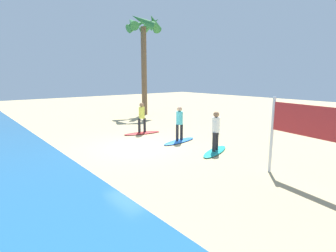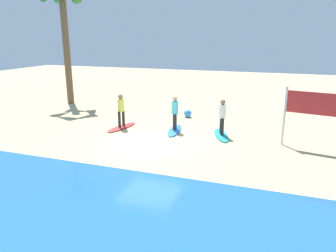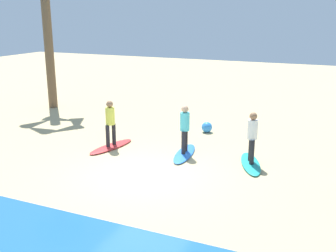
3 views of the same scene
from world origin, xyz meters
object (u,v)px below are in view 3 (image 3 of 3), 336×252
(surfboard_teal, at_px, (251,164))
(surfboard_red, at_px, (111,146))
(surfer_blue, at_px, (185,126))
(surfboard_blue, at_px, (184,153))
(beach_ball, at_px, (207,127))
(surfer_teal, at_px, (252,134))
(surfer_red, at_px, (110,120))

(surfboard_teal, relative_size, surfboard_red, 1.00)
(surfboard_teal, height_order, surfer_blue, surfer_blue)
(surfboard_teal, distance_m, surfboard_red, 4.99)
(surfboard_blue, distance_m, beach_ball, 2.89)
(surfer_teal, distance_m, surfer_red, 4.99)
(surfboard_teal, bearing_deg, surfer_red, -106.47)
(surfboard_blue, bearing_deg, surfer_blue, -0.00)
(surfer_blue, xyz_separation_m, surfer_red, (2.69, 0.37, 0.00))
(surfer_blue, bearing_deg, beach_ball, -86.64)
(surfboard_teal, xyz_separation_m, surfboard_blue, (2.29, -0.03, 0.00))
(surfer_blue, distance_m, beach_ball, 3.00)
(surfboard_blue, xyz_separation_m, beach_ball, (0.17, -2.88, 0.17))
(surfboard_red, bearing_deg, surfboard_blue, 108.90)
(surfboard_teal, height_order, surfer_teal, surfer_teal)
(surfboard_red, bearing_deg, surfer_red, 101.16)
(surfboard_teal, distance_m, surfer_teal, 0.99)
(surfboard_teal, distance_m, surfboard_blue, 2.29)
(surfboard_blue, relative_size, surfer_red, 1.28)
(surfboard_red, distance_m, surfer_red, 0.99)
(surfboard_red, height_order, beach_ball, beach_ball)
(surfboard_red, distance_m, beach_ball, 4.12)
(surfer_teal, xyz_separation_m, surfer_blue, (2.29, -0.03, 0.00))
(surfboard_teal, height_order, beach_ball, beach_ball)
(surfer_blue, xyz_separation_m, surfboard_red, (2.69, 0.37, -0.99))
(surfer_blue, relative_size, surfboard_red, 0.78)
(surfer_teal, height_order, surfboard_red, surfer_teal)
(surfboard_teal, distance_m, surfer_blue, 2.49)
(surfer_teal, xyz_separation_m, surfer_red, (4.98, 0.34, 0.00))
(surfboard_red, bearing_deg, beach_ball, 153.32)
(surfboard_teal, height_order, surfboard_red, same)
(surfboard_teal, bearing_deg, surfer_teal, -0.00)
(surfer_teal, relative_size, surfer_blue, 1.00)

